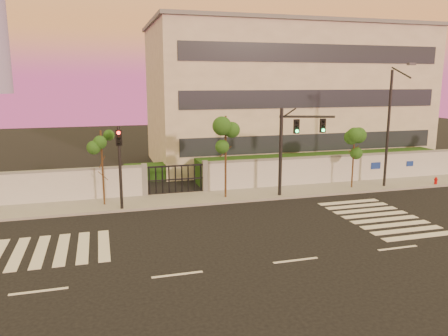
{
  "coord_description": "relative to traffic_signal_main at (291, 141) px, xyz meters",
  "views": [
    {
      "loc": [
        -7.59,
        -15.65,
        7.36
      ],
      "look_at": [
        -1.41,
        6.0,
        2.88
      ],
      "focal_mm": 35.0,
      "sensor_mm": 36.0,
      "label": 1
    }
  ],
  "objects": [
    {
      "name": "institutional_building",
      "position": [
        4.93,
        12.42,
        2.55
      ],
      "size": [
        24.4,
        12.4,
        12.25
      ],
      "color": "#B9B09C",
      "rests_on": "ground"
    },
    {
      "name": "traffic_signal_main",
      "position": [
        0.0,
        0.0,
        0.0
      ],
      "size": [
        3.54,
        1.25,
        5.71
      ],
      "rotation": [
        0.0,
        0.0,
        -0.32
      ],
      "color": "black",
      "rests_on": "ground"
    },
    {
      "name": "traffic_signal_secondary",
      "position": [
        -10.67,
        -0.3,
        -0.48
      ],
      "size": [
        0.38,
        0.36,
        4.93
      ],
      "rotation": [
        0.0,
        0.0,
        -0.0
      ],
      "color": "black",
      "rests_on": "ground"
    },
    {
      "name": "ground",
      "position": [
        -4.07,
        -9.56,
        -3.61
      ],
      "size": [
        120.0,
        120.0,
        0.0
      ],
      "primitive_type": "plane",
      "color": "black",
      "rests_on": "ground"
    },
    {
      "name": "street_tree_e",
      "position": [
        4.94,
        0.63,
        -0.55
      ],
      "size": [
        1.35,
        1.07,
        4.16
      ],
      "color": "#382314",
      "rests_on": "ground"
    },
    {
      "name": "sidewalk",
      "position": [
        -4.07,
        0.94,
        -3.54
      ],
      "size": [
        60.0,
        3.0,
        0.15
      ],
      "primitive_type": "cube",
      "color": "gray",
      "rests_on": "ground"
    },
    {
      "name": "street_tree_c",
      "position": [
        -11.61,
        0.91,
        -0.25
      ],
      "size": [
        1.31,
        1.04,
        4.57
      ],
      "color": "#382314",
      "rests_on": "ground"
    },
    {
      "name": "road_markings",
      "position": [
        -5.65,
        -5.81,
        -3.6
      ],
      "size": [
        57.0,
        7.62,
        0.02
      ],
      "color": "silver",
      "rests_on": "ground"
    },
    {
      "name": "hedge_row",
      "position": [
        -2.9,
        5.18,
        -2.79
      ],
      "size": [
        41.0,
        4.25,
        1.8
      ],
      "color": "#163610",
      "rests_on": "ground"
    },
    {
      "name": "street_tree_d",
      "position": [
        -4.18,
        0.55,
        0.27
      ],
      "size": [
        1.58,
        1.25,
        5.28
      ],
      "color": "#382314",
      "rests_on": "ground"
    },
    {
      "name": "fire_hydrant",
      "position": [
        11.2,
        -0.23,
        -3.28
      ],
      "size": [
        0.26,
        0.25,
        0.67
      ],
      "rotation": [
        0.0,
        0.0,
        0.3
      ],
      "color": "#AF0B0B",
      "rests_on": "ground"
    },
    {
      "name": "streetlight_east",
      "position": [
        7.34,
        0.17,
        0.98
      ],
      "size": [
        0.51,
        2.04,
        8.5
      ],
      "color": "black",
      "rests_on": "ground"
    },
    {
      "name": "perimeter_wall",
      "position": [
        -3.96,
        2.44,
        -2.54
      ],
      "size": [
        60.0,
        0.36,
        2.2
      ],
      "color": "#B8BAC0",
      "rests_on": "ground"
    }
  ]
}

